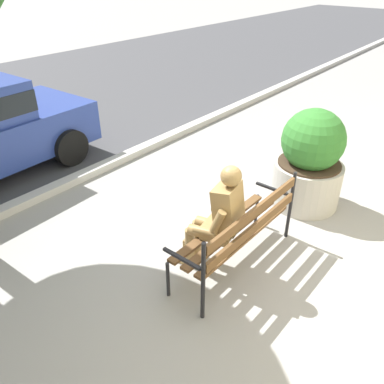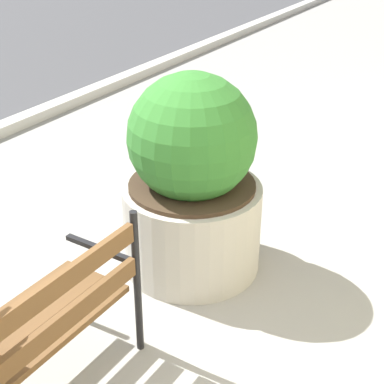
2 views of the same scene
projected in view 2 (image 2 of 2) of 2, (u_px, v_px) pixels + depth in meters
The scene contains 1 object.
concrete_planter at pixel (192, 182), 3.95m from camera, with size 0.98×0.98×1.44m.
Camera 2 is at (-1.44, -2.10, 2.47)m, focal length 53.90 mm.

